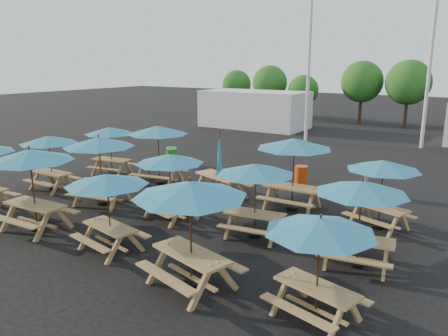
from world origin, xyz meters
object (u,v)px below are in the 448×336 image
Objects in this scene: waste_bin_2 at (301,176)px; picnic_unit_7 at (170,162)px; picnic_unit_3 at (30,159)px; picnic_unit_8 at (220,170)px; picnic_unit_10 at (255,172)px; picnic_unit_6 at (107,183)px; picnic_unit_12 at (320,230)px; picnic_unit_5 at (158,133)px; picnic_unit_14 at (383,168)px; waste_bin_0 at (172,157)px; picnic_unit_4 at (99,145)px; picnic_unit_2 at (110,133)px; picnic_unit_11 at (294,147)px; picnic_unit_9 at (190,194)px; waste_bin_3 at (371,186)px; waste_bin_1 at (171,156)px; picnic_unit_1 at (49,142)px; picnic_unit_13 at (362,191)px.

picnic_unit_7 is at bearing -108.13° from waste_bin_2.
picnic_unit_3 is 6.49m from picnic_unit_8.
picnic_unit_10 reaches higher than waste_bin_2.
picnic_unit_12 is at bearing 9.27° from picnic_unit_6.
picnic_unit_14 is at bearing -10.81° from picnic_unit_5.
picnic_unit_10 is 9.79m from waste_bin_0.
picnic_unit_2 is at bearing 119.95° from picnic_unit_4.
picnic_unit_2 is 0.86× the size of picnic_unit_4.
picnic_unit_6 is (6.14, -5.72, -0.04)m from picnic_unit_2.
picnic_unit_8 reaches higher than picnic_unit_11.
picnic_unit_9 reaches higher than waste_bin_0.
picnic_unit_3 is at bearing -165.60° from picnic_unit_12.
waste_bin_2 is (-4.11, 8.73, -1.44)m from picnic_unit_12.
picnic_unit_2 reaches higher than picnic_unit_12.
picnic_unit_12 is 9.04m from waste_bin_3.
picnic_unit_8 is 1.03× the size of picnic_unit_10.
waste_bin_2 is at bearing 0.64° from waste_bin_0.
picnic_unit_6 reaches higher than waste_bin_1.
picnic_unit_4 is at bearing -4.15° from picnic_unit_1.
picnic_unit_7 is 7.73m from waste_bin_0.
picnic_unit_3 is 10.35m from picnic_unit_14.
picnic_unit_5 is 6.09m from waste_bin_2.
picnic_unit_3 is 3.19× the size of waste_bin_3.
picnic_unit_12 is 0.94× the size of picnic_unit_14.
picnic_unit_4 is 1.15× the size of picnic_unit_13.
picnic_unit_12 is at bearing -13.94° from picnic_unit_1.
waste_bin_3 is at bearing 65.52° from picnic_unit_10.
picnic_unit_5 reaches higher than waste_bin_2.
waste_bin_1 is at bearing 100.94° from picnic_unit_3.
picnic_unit_5 reaches higher than waste_bin_3.
picnic_unit_7 is at bearing -136.40° from picnic_unit_11.
picnic_unit_4 is 3.16m from picnic_unit_5.
picnic_unit_11 reaches higher than picnic_unit_9.
picnic_unit_7 is 6.02m from picnic_unit_13.
picnic_unit_9 reaches higher than picnic_unit_14.
picnic_unit_12 reaches higher than waste_bin_0.
picnic_unit_4 reaches higher than picnic_unit_10.
picnic_unit_8 is (5.91, -0.14, -0.86)m from picnic_unit_2.
picnic_unit_6 is 0.97× the size of picnic_unit_12.
picnic_unit_6 is 9.96m from waste_bin_3.
picnic_unit_6 reaches higher than waste_bin_3.
picnic_unit_8 reaches higher than picnic_unit_2.
waste_bin_1 is (-5.09, 3.30, -0.64)m from picnic_unit_8.
picnic_unit_4 is 6.01m from picnic_unit_10.
picnic_unit_12 is 2.73m from picnic_unit_13.
picnic_unit_4 reaches higher than picnic_unit_6.
waste_bin_1 is (-10.90, 3.29, -1.47)m from picnic_unit_14.
waste_bin_2 is at bearing 84.65° from picnic_unit_7.
picnic_unit_12 reaches higher than waste_bin_1.
picnic_unit_1 is at bearing 134.92° from picnic_unit_3.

